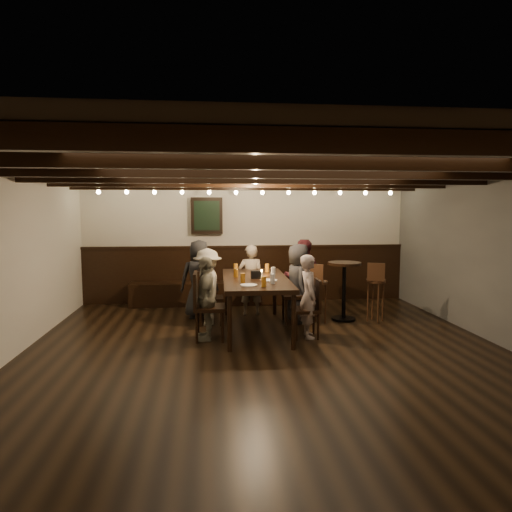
{
  "coord_description": "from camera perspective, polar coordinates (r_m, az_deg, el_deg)",
  "views": [
    {
      "loc": [
        -0.77,
        -5.72,
        1.9
      ],
      "look_at": [
        -0.04,
        1.3,
        1.16
      ],
      "focal_mm": 32.0,
      "sensor_mm": 36.0,
      "label": 1
    }
  ],
  "objects": [
    {
      "name": "bar_stool_left",
      "position": [
        7.59,
        7.71,
        -5.64
      ],
      "size": [
        0.36,
        0.37,
        1.01
      ],
      "rotation": [
        0.0,
        0.0,
        -0.58
      ],
      "color": "#382411",
      "rests_on": "floor"
    },
    {
      "name": "person_bench_centre",
      "position": [
        8.12,
        -0.66,
        -3.0
      ],
      "size": [
        0.46,
        0.31,
        1.26
      ],
      "primitive_type": "imported",
      "rotation": [
        0.0,
        0.0,
        3.12
      ],
      "color": "gray",
      "rests_on": "floor"
    },
    {
      "name": "chair_left_far",
      "position": [
        6.69,
        -5.97,
        -7.84
      ],
      "size": [
        0.46,
        0.46,
        0.98
      ],
      "rotation": [
        0.0,
        0.0,
        -1.59
      ],
      "color": "black",
      "rests_on": "floor"
    },
    {
      "name": "person_left_far",
      "position": [
        6.63,
        -6.25,
        -5.27
      ],
      "size": [
        0.31,
        0.72,
        1.22
      ],
      "primitive_type": "imported",
      "rotation": [
        0.0,
        0.0,
        -1.59
      ],
      "color": "gray",
      "rests_on": "floor"
    },
    {
      "name": "pint_e",
      "position": [
        6.58,
        -1.66,
        -2.77
      ],
      "size": [
        0.07,
        0.07,
        0.14
      ],
      "primitive_type": "cylinder",
      "color": "#BF7219",
      "rests_on": "dining_table"
    },
    {
      "name": "chair_right_near",
      "position": [
        7.68,
        5.06,
        -6.11
      ],
      "size": [
        0.44,
        0.44,
        0.95
      ],
      "rotation": [
        0.0,
        0.0,
        1.55
      ],
      "color": "black",
      "rests_on": "floor"
    },
    {
      "name": "pint_g",
      "position": [
        6.26,
        0.99,
        -3.23
      ],
      "size": [
        0.07,
        0.07,
        0.14
      ],
      "primitive_type": "cylinder",
      "color": "#BF7219",
      "rests_on": "dining_table"
    },
    {
      "name": "pint_f",
      "position": [
        6.52,
        2.08,
        -2.86
      ],
      "size": [
        0.07,
        0.07,
        0.14
      ],
      "primitive_type": "cylinder",
      "color": "silver",
      "rests_on": "dining_table"
    },
    {
      "name": "pint_c",
      "position": [
        7.12,
        -2.54,
        -2.11
      ],
      "size": [
        0.07,
        0.07,
        0.14
      ],
      "primitive_type": "cylinder",
      "color": "#BF7219",
      "rests_on": "dining_table"
    },
    {
      "name": "high_top_table",
      "position": [
        7.87,
        10.96,
        -3.23
      ],
      "size": [
        0.56,
        0.56,
        0.99
      ],
      "color": "black",
      "rests_on": "floor"
    },
    {
      "name": "person_left_near",
      "position": [
        7.51,
        -6.07,
        -3.8
      ],
      "size": [
        0.48,
        0.82,
        1.25
      ],
      "primitive_type": "imported",
      "rotation": [
        0.0,
        0.0,
        -1.59
      ],
      "color": "#A19B88",
      "rests_on": "floor"
    },
    {
      "name": "room",
      "position": [
        7.99,
        -2.46,
        0.07
      ],
      "size": [
        7.0,
        7.0,
        7.0
      ],
      "color": "black",
      "rests_on": "ground"
    },
    {
      "name": "bar_stool_right",
      "position": [
        7.93,
        14.7,
        -5.28
      ],
      "size": [
        0.35,
        0.36,
        1.01
      ],
      "rotation": [
        0.0,
        0.0,
        -0.38
      ],
      "color": "#382411",
      "rests_on": "floor"
    },
    {
      "name": "person_right_far",
      "position": [
        6.75,
        6.63,
        -5.01
      ],
      "size": [
        0.3,
        0.45,
        1.23
      ],
      "primitive_type": "imported",
      "rotation": [
        0.0,
        0.0,
        1.55
      ],
      "color": "#AA9690",
      "rests_on": "floor"
    },
    {
      "name": "person_right_near",
      "position": [
        7.62,
        5.3,
        -3.41
      ],
      "size": [
        0.43,
        0.65,
        1.31
      ],
      "primitive_type": "imported",
      "rotation": [
        0.0,
        0.0,
        1.55
      ],
      "color": "#2A2A2D",
      "rests_on": "floor"
    },
    {
      "name": "pint_b",
      "position": [
        7.71,
        1.4,
        -1.48
      ],
      "size": [
        0.07,
        0.07,
        0.14
      ],
      "primitive_type": "cylinder",
      "color": "#BF7219",
      "rests_on": "dining_table"
    },
    {
      "name": "candle",
      "position": [
        7.36,
        0.68,
        -2.2
      ],
      "size": [
        0.05,
        0.05,
        0.05
      ],
      "primitive_type": "cylinder",
      "color": "beige",
      "rests_on": "dining_table"
    },
    {
      "name": "plate_near",
      "position": [
        6.35,
        -0.9,
        -3.67
      ],
      "size": [
        0.24,
        0.24,
        0.01
      ],
      "primitive_type": "cylinder",
      "color": "white",
      "rests_on": "dining_table"
    },
    {
      "name": "chair_left_near",
      "position": [
        7.58,
        -5.8,
        -6.41
      ],
      "size": [
        0.42,
        0.42,
        0.9
      ],
      "rotation": [
        0.0,
        0.0,
        -1.59
      ],
      "color": "black",
      "rests_on": "floor"
    },
    {
      "name": "person_bench_left",
      "position": [
        7.95,
        -7.08,
        -2.86
      ],
      "size": [
        0.67,
        0.45,
        1.36
      ],
      "primitive_type": "imported",
      "rotation": [
        0.0,
        0.0,
        3.12
      ],
      "color": "black",
      "rests_on": "floor"
    },
    {
      "name": "person_bench_right",
      "position": [
        8.08,
        5.8,
        -2.72
      ],
      "size": [
        0.67,
        0.53,
        1.36
      ],
      "primitive_type": "imported",
      "rotation": [
        0.0,
        0.0,
        3.12
      ],
      "color": "#581E25",
      "rests_on": "floor"
    },
    {
      "name": "plate_far",
      "position": [
        6.77,
        1.66,
        -3.06
      ],
      "size": [
        0.24,
        0.24,
        0.01
      ],
      "primitive_type": "cylinder",
      "color": "white",
      "rests_on": "dining_table"
    },
    {
      "name": "dining_table",
      "position": [
        7.06,
        -0.06,
        -3.3
      ],
      "size": [
        1.04,
        2.22,
        0.82
      ],
      "rotation": [
        0.0,
        0.0,
        -0.02
      ],
      "color": "black",
      "rests_on": "floor"
    },
    {
      "name": "chair_right_far",
      "position": [
        6.82,
        6.33,
        -7.9
      ],
      "size": [
        0.4,
        0.4,
        0.86
      ],
      "rotation": [
        0.0,
        0.0,
        1.55
      ],
      "color": "black",
      "rests_on": "floor"
    },
    {
      "name": "condiment_caddy",
      "position": [
        6.99,
        -0.03,
        -2.33
      ],
      "size": [
        0.15,
        0.1,
        0.12
      ],
      "primitive_type": "cube",
      "color": "black",
      "rests_on": "dining_table"
    },
    {
      "name": "pint_d",
      "position": [
        7.27,
        2.17,
        -1.94
      ],
      "size": [
        0.07,
        0.07,
        0.14
      ],
      "primitive_type": "cylinder",
      "color": "silver",
      "rests_on": "dining_table"
    },
    {
      "name": "pint_a",
      "position": [
        7.72,
        -2.56,
        -1.48
      ],
      "size": [
        0.07,
        0.07,
        0.14
      ],
      "primitive_type": "cylinder",
      "color": "#BF7219",
      "rests_on": "dining_table"
    }
  ]
}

